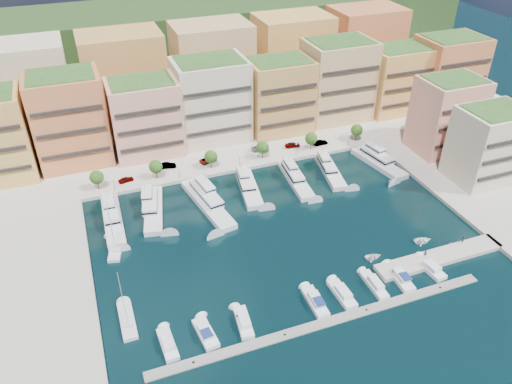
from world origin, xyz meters
TOP-DOWN VIEW (x-y plane):
  - ground at (0.00, 0.00)m, footprint 400.00×400.00m
  - north_quay at (0.00, 62.00)m, footprint 220.00×64.00m
  - east_quay at (62.00, -8.00)m, footprint 34.00×76.00m
  - west_quay at (-62.00, -8.00)m, footprint 34.00×76.00m
  - hillside at (0.00, 110.00)m, footprint 240.00×40.00m
  - south_pontoon at (-3.00, -30.00)m, footprint 72.00×2.20m
  - finger_pier at (30.00, -22.00)m, footprint 32.00×5.00m
  - apartment_1 at (-44.00, 51.99)m, footprint 20.00×16.50m
  - apartment_2 at (-23.00, 49.99)m, footprint 20.00×15.50m
  - apartment_3 at (-2.00, 51.99)m, footprint 22.00×16.50m
  - apartment_4 at (20.00, 49.99)m, footprint 20.00×15.50m
  - apartment_5 at (42.00, 51.99)m, footprint 22.00×16.50m
  - apartment_6 at (64.00, 49.99)m, footprint 20.00×15.50m
  - apartment_7 at (84.00, 47.99)m, footprint 22.00×16.50m
  - apartment_east_a at (62.00, 19.99)m, footprint 18.00×14.50m
  - apartment_east_b at (62.00, 1.99)m, footprint 18.00×14.50m
  - backblock_0 at (-55.00, 74.00)m, footprint 26.00×18.00m
  - backblock_1 at (-25.00, 74.00)m, footprint 26.00×18.00m
  - backblock_2 at (5.00, 74.00)m, footprint 26.00×18.00m
  - backblock_3 at (35.00, 74.00)m, footprint 26.00×18.00m
  - backblock_4 at (65.00, 74.00)m, footprint 26.00×18.00m
  - tree_0 at (-40.00, 33.50)m, footprint 3.80×3.80m
  - tree_1 at (-24.00, 33.50)m, footprint 3.80×3.80m
  - tree_2 at (-8.00, 33.50)m, footprint 3.80×3.80m
  - tree_3 at (8.00, 33.50)m, footprint 3.80×3.80m
  - tree_4 at (24.00, 33.50)m, footprint 3.80×3.80m
  - tree_5 at (40.00, 33.50)m, footprint 3.80×3.80m
  - lamppost_0 at (-36.00, 31.20)m, footprint 0.30×0.30m
  - lamppost_1 at (-18.00, 31.20)m, footprint 0.30×0.30m
  - lamppost_2 at (0.00, 31.20)m, footprint 0.30×0.30m
  - lamppost_3 at (18.00, 31.20)m, footprint 0.30×0.30m
  - lamppost_4 at (36.00, 31.20)m, footprint 0.30×0.30m
  - yacht_0 at (-38.22, 18.98)m, footprint 5.06×22.01m
  - yacht_1 at (-27.84, 19.58)m, footprint 8.39×20.92m
  - yacht_2 at (-14.01, 17.59)m, footprint 8.68×25.33m
  - yacht_3 at (-1.36, 20.40)m, footprint 7.24×19.25m
  - yacht_4 at (12.53, 19.75)m, footprint 5.80×20.34m
  - yacht_5 at (23.77, 20.47)m, footprint 7.41×19.06m
  - yacht_6 at (39.54, 19.81)m, footprint 8.27×20.57m
  - cruiser_0 at (-33.51, -24.59)m, footprint 2.89×8.03m
  - cruiser_1 at (-26.14, -24.60)m, footprint 3.63×8.10m
  - cruiser_2 at (-18.42, -24.59)m, footprint 3.41×8.33m
  - cruiser_4 at (-2.84, -24.62)m, footprint 2.97×8.76m
  - cruiser_5 at (3.41, -24.59)m, footprint 2.95×8.45m
  - cruiser_6 at (11.14, -24.60)m, footprint 2.60×8.77m
  - cruiser_7 at (17.56, -24.62)m, footprint 3.36×8.86m
  - cruiser_8 at (25.59, -24.58)m, footprint 3.52×7.88m
  - sailboat_2 at (-38.94, 7.11)m, footprint 4.88×9.63m
  - sailboat_0 at (-39.76, -15.97)m, footprint 2.82×10.22m
  - tender_1 at (26.34, -19.00)m, footprint 1.64×1.43m
  - tender_0 at (15.87, -16.56)m, footprint 4.15×3.10m
  - tender_2 at (30.02, -15.67)m, footprint 4.66×3.56m
  - tender_3 at (35.58, -19.00)m, footprint 1.51×1.30m
  - car_0 at (-32.46, 34.63)m, footprint 4.52×2.58m
  - car_1 at (-19.96, 37.97)m, footprint 5.07×2.51m
  - car_2 at (-7.85, 37.11)m, footprint 6.06×4.15m
  - car_3 at (8.97, 37.83)m, footprint 6.02×3.95m
  - car_4 at (19.34, 36.70)m, footprint 4.90×2.50m
  - car_5 at (28.29, 34.95)m, footprint 4.55×1.77m
  - person_0 at (26.57, -21.00)m, footprint 0.73×0.74m
  - person_1 at (37.73, -20.00)m, footprint 1.08×1.03m

SIDE VIEW (x-z plane):
  - ground at x=0.00m, z-range 0.00..0.00m
  - north_quay at x=0.00m, z-range -1.00..1.00m
  - east_quay at x=62.00m, z-range -1.00..1.00m
  - west_quay at x=-62.00m, z-range -1.00..1.00m
  - hillside at x=0.00m, z-range -29.00..29.00m
  - south_pontoon at x=-3.00m, z-range -0.17..0.17m
  - finger_pier at x=30.00m, z-range -1.00..1.00m
  - sailboat_0 at x=-39.76m, z-range -6.29..6.91m
  - sailboat_2 at x=-38.94m, z-range -6.29..6.91m
  - tender_3 at x=35.58m, z-range 0.00..0.79m
  - tender_0 at x=15.87m, z-range 0.00..0.82m
  - tender_1 at x=26.34m, z-range 0.00..0.82m
  - tender_2 at x=30.02m, z-range 0.00..0.90m
  - cruiser_6 at x=11.14m, z-range -0.73..1.82m
  - cruiser_5 at x=3.41m, z-range -0.73..1.82m
  - cruiser_2 at x=-18.42m, z-range -0.73..1.82m
  - cruiser_0 at x=-33.51m, z-range -0.73..1.82m
  - cruiser_8 at x=25.59m, z-range -0.73..1.82m
  - cruiser_7 at x=17.56m, z-range -0.76..1.90m
  - cruiser_4 at x=-2.84m, z-range -0.76..1.90m
  - cruiser_1 at x=-26.14m, z-range -0.76..1.90m
  - yacht_1 at x=-27.84m, z-range -2.56..4.74m
  - yacht_4 at x=12.53m, z-range -2.56..4.74m
  - yacht_2 at x=-14.01m, z-range -2.44..4.86m
  - yacht_6 at x=39.54m, z-range -2.44..4.86m
  - yacht_0 at x=-38.22m, z-range -2.44..4.86m
  - yacht_3 at x=-1.36m, z-range -2.44..4.86m
  - yacht_5 at x=23.77m, z-range -2.44..4.86m
  - car_0 at x=-32.46m, z-range 1.00..2.45m
  - car_5 at x=28.29m, z-range 1.00..2.48m
  - car_2 at x=-7.85m, z-range 1.00..2.54m
  - car_4 at x=19.34m, z-range 1.00..2.60m
  - car_1 at x=-19.96m, z-range 1.00..2.60m
  - car_3 at x=8.97m, z-range 1.00..2.62m
  - person_0 at x=26.57m, z-range 1.00..2.72m
  - person_1 at x=37.73m, z-range 1.00..2.77m
  - lamppost_0 at x=-36.00m, z-range 1.73..5.93m
  - lamppost_1 at x=-18.00m, z-range 1.73..5.93m
  - lamppost_2 at x=0.00m, z-range 1.73..5.93m
  - lamppost_3 at x=18.00m, z-range 1.73..5.93m
  - lamppost_4 at x=36.00m, z-range 1.73..5.93m
  - tree_0 at x=-40.00m, z-range 1.92..7.57m
  - tree_1 at x=-24.00m, z-range 1.92..7.57m
  - tree_2 at x=-8.00m, z-range 1.92..7.57m
  - tree_3 at x=8.00m, z-range 1.92..7.57m
  - tree_4 at x=24.00m, z-range 1.92..7.57m
  - tree_5 at x=40.00m, z-range 1.92..7.57m
  - apartment_east_b at x=62.00m, z-range 0.91..21.71m
  - apartment_east_a at x=62.00m, z-range 0.91..23.71m
  - apartment_2 at x=-23.00m, z-range 0.91..23.71m
  - apartment_6 at x=64.00m, z-range 0.91..23.71m
  - apartment_4 at x=20.00m, z-range 0.91..24.71m
  - apartment_7 at x=84.00m, z-range 0.91..25.71m
  - apartment_3 at x=-2.00m, z-range 0.91..26.71m
  - apartment_5 at x=42.00m, z-range 0.91..27.71m
  - apartment_1 at x=-44.00m, z-range 0.91..27.71m
  - backblock_0 at x=-55.00m, z-range 1.00..31.00m
  - backblock_1 at x=-25.00m, z-range 1.00..31.00m
  - backblock_2 at x=5.00m, z-range 1.00..31.00m
  - backblock_3 at x=35.00m, z-range 1.00..31.00m
  - backblock_4 at x=65.00m, z-range 1.00..31.00m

